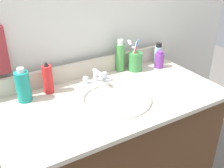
# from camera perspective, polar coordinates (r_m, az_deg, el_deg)

# --- Properties ---
(vanity_cabinet) EXTENTS (1.04, 0.52, 0.77)m
(vanity_cabinet) POSITION_cam_1_polar(r_m,az_deg,el_deg) (1.51, 0.00, -16.26)
(vanity_cabinet) COLOR #4C2D19
(vanity_cabinet) RESTS_ON ground_plane
(countertop) EXTENTS (1.08, 0.56, 0.02)m
(countertop) POSITION_cam_1_polar(r_m,az_deg,el_deg) (1.27, 0.00, -3.24)
(countertop) COLOR beige
(countertop) RESTS_ON vanity_cabinet
(backsplash) EXTENTS (1.08, 0.02, 0.09)m
(backsplash) POSITION_cam_1_polar(r_m,az_deg,el_deg) (1.45, -5.41, 3.32)
(backsplash) COLOR beige
(backsplash) RESTS_ON countertop
(back_wall) EXTENTS (2.18, 0.04, 1.30)m
(back_wall) POSITION_cam_1_polar(r_m,az_deg,el_deg) (1.59, -6.09, -1.98)
(back_wall) COLOR silver
(back_wall) RESTS_ON ground_plane
(sink_basin) EXTENTS (0.34, 0.34, 0.11)m
(sink_basin) POSITION_cam_1_polar(r_m,az_deg,el_deg) (1.25, 0.69, -4.59)
(sink_basin) COLOR white
(sink_basin) RESTS_ON countertop
(faucet) EXTENTS (0.16, 0.10, 0.08)m
(faucet) POSITION_cam_1_polar(r_m,az_deg,el_deg) (1.38, -3.50, 1.16)
(faucet) COLOR silver
(faucet) RESTS_ON countertop
(bottle_gel_clear) EXTENTS (0.05, 0.05, 0.13)m
(bottle_gel_clear) POSITION_cam_1_polar(r_m,az_deg,el_deg) (1.64, 9.89, 6.35)
(bottle_gel_clear) COLOR silver
(bottle_gel_clear) RESTS_ON countertop
(bottle_toner_green) EXTENTS (0.05, 0.05, 0.18)m
(bottle_toner_green) POSITION_cam_1_polar(r_m,az_deg,el_deg) (1.51, 1.72, 5.91)
(bottle_toner_green) COLOR #4C9E4C
(bottle_toner_green) RESTS_ON countertop
(bottle_spray_red) EXTENTS (0.05, 0.05, 0.16)m
(bottle_spray_red) POSITION_cam_1_polar(r_m,az_deg,el_deg) (1.31, -13.64, 1.10)
(bottle_spray_red) COLOR red
(bottle_spray_red) RESTS_ON countertop
(bottle_mouthwash_teal) EXTENTS (0.07, 0.07, 0.16)m
(bottle_mouthwash_teal) POSITION_cam_1_polar(r_m,az_deg,el_deg) (1.27, -18.58, -0.44)
(bottle_mouthwash_teal) COLOR teal
(bottle_mouthwash_teal) RESTS_ON countertop
(bottle_cream_purple) EXTENTS (0.05, 0.05, 0.10)m
(bottle_cream_purple) POSITION_cam_1_polar(r_m,az_deg,el_deg) (1.58, 10.12, 5.10)
(bottle_cream_purple) COLOR #7A3899
(bottle_cream_purple) RESTS_ON countertop
(cup_green) EXTENTS (0.08, 0.08, 0.18)m
(cup_green) POSITION_cam_1_polar(r_m,az_deg,el_deg) (1.52, 5.00, 4.92)
(cup_green) COLOR #3F8C47
(cup_green) RESTS_ON countertop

